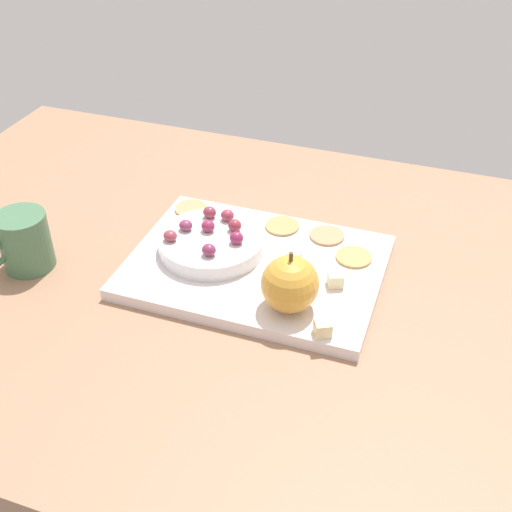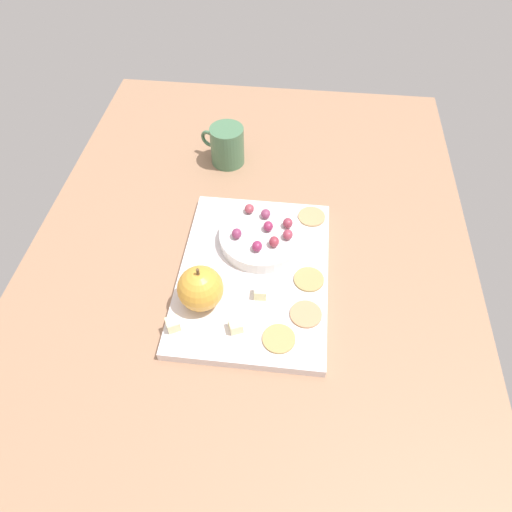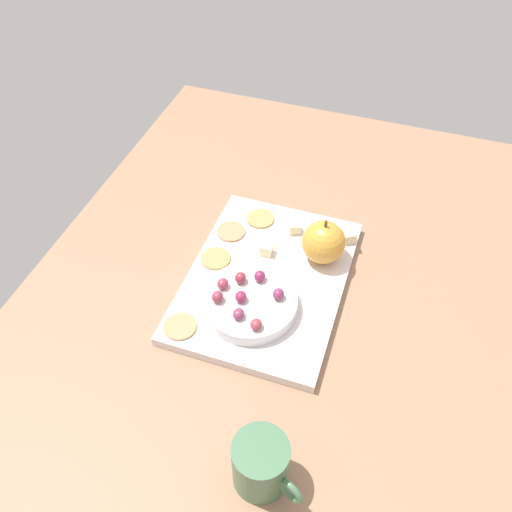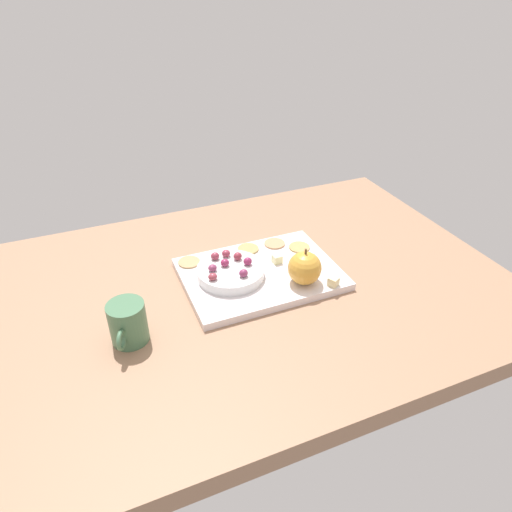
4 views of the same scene
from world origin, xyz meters
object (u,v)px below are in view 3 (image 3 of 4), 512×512
(cracker_2, at_px, (180,326))
(grape_3, at_px, (278,294))
(cheese_cube_0, at_px, (266,249))
(grape_5, at_px, (256,325))
(grape_0, at_px, (223,284))
(grape_7, at_px, (240,278))
(cracker_3, at_px, (216,258))
(grape_1, at_px, (239,314))
(apple_whole, at_px, (323,242))
(cup, at_px, (261,464))
(cheese_cube_1, at_px, (349,237))
(grape_4, at_px, (260,276))
(cracker_1, at_px, (260,219))
(serving_dish, at_px, (250,302))
(grape_2, at_px, (241,297))
(cracker_0, at_px, (231,232))
(platter, at_px, (267,280))
(grape_6, at_px, (217,297))
(cheese_cube_2, at_px, (296,228))

(cracker_2, relative_size, grape_3, 2.62)
(cheese_cube_0, xyz_separation_m, grape_5, (0.17, 0.04, 0.02))
(grape_0, bearing_deg, grape_7, 131.59)
(cracker_3, relative_size, grape_1, 2.62)
(apple_whole, distance_m, grape_5, 0.20)
(grape_0, relative_size, cup, 0.20)
(cheese_cube_1, relative_size, grape_3, 1.01)
(cheese_cube_0, height_order, grape_1, grape_1)
(grape_4, bearing_deg, cracker_1, -162.03)
(serving_dish, bearing_deg, cracker_3, -131.19)
(cracker_2, relative_size, grape_2, 2.62)
(cracker_2, bearing_deg, grape_4, 140.41)
(cheese_cube_0, bearing_deg, grape_2, -0.07)
(cheese_cube_0, distance_m, cracker_1, 0.09)
(serving_dish, xyz_separation_m, cheese_cube_0, (-0.12, -0.01, -0.00))
(cracker_0, xyz_separation_m, cracker_3, (0.07, -0.00, 0.00))
(cracker_1, bearing_deg, cracker_2, -8.69)
(platter, relative_size, cracker_2, 6.83)
(serving_dish, bearing_deg, cheese_cube_1, 148.82)
(grape_0, bearing_deg, grape_4, 123.34)
(cheese_cube_0, distance_m, grape_1, 0.16)
(grape_2, bearing_deg, grape_3, 113.88)
(apple_whole, xyz_separation_m, cheese_cube_1, (-0.05, 0.04, -0.03))
(serving_dish, height_order, grape_0, grape_0)
(serving_dish, height_order, grape_5, grape_5)
(grape_3, xyz_separation_m, grape_6, (0.04, -0.09, 0.00))
(cracker_2, distance_m, cup, 0.26)
(grape_2, bearing_deg, platter, 167.70)
(cheese_cube_0, xyz_separation_m, grape_4, (0.08, 0.01, 0.02))
(cheese_cube_0, distance_m, grape_6, 0.15)
(grape_1, relative_size, grape_7, 1.00)
(apple_whole, height_order, cracker_0, apple_whole)
(cracker_0, bearing_deg, grape_2, 25.82)
(serving_dish, bearing_deg, apple_whole, 149.87)
(platter, bearing_deg, grape_0, -40.33)
(apple_whole, distance_m, grape_1, 0.20)
(apple_whole, bearing_deg, grape_4, -37.83)
(cracker_2, relative_size, grape_0, 2.62)
(apple_whole, bearing_deg, grape_3, -17.47)
(cheese_cube_0, distance_m, cheese_cube_1, 0.15)
(grape_4, height_order, grape_7, same)
(cracker_3, height_order, grape_2, grape_2)
(serving_dish, bearing_deg, cracker_0, -149.54)
(grape_0, distance_m, grape_4, 0.06)
(cheese_cube_2, bearing_deg, grape_5, 1.30)
(serving_dish, relative_size, cup, 1.54)
(cheese_cube_1, bearing_deg, grape_3, -22.80)
(platter, relative_size, serving_dish, 2.31)
(grape_1, xyz_separation_m, grape_2, (-0.03, -0.01, 0.00))
(grape_1, height_order, cup, cup)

